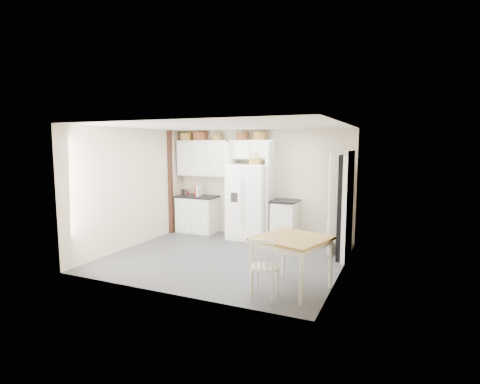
% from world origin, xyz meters
% --- Properties ---
extents(floor, '(4.50, 4.50, 0.00)m').
position_xyz_m(floor, '(0.00, 0.00, 0.00)').
color(floor, '#3E3E3E').
rests_on(floor, ground).
extents(ceiling, '(4.50, 4.50, 0.00)m').
position_xyz_m(ceiling, '(0.00, 0.00, 2.60)').
color(ceiling, white).
rests_on(ceiling, wall_back).
extents(wall_back, '(4.50, 0.00, 4.50)m').
position_xyz_m(wall_back, '(0.00, 2.00, 1.30)').
color(wall_back, '#C2B891').
rests_on(wall_back, floor).
extents(wall_left, '(0.00, 4.00, 4.00)m').
position_xyz_m(wall_left, '(-2.25, 0.00, 1.30)').
color(wall_left, '#C2B891').
rests_on(wall_left, floor).
extents(wall_right, '(0.00, 4.00, 4.00)m').
position_xyz_m(wall_right, '(2.25, 0.00, 1.30)').
color(wall_right, '#C2B891').
rests_on(wall_right, floor).
extents(refrigerator, '(0.92, 0.74, 1.79)m').
position_xyz_m(refrigerator, '(-0.15, 1.61, 0.89)').
color(refrigerator, white).
rests_on(refrigerator, floor).
extents(base_cab_left, '(0.98, 0.62, 0.91)m').
position_xyz_m(base_cab_left, '(-1.63, 1.70, 0.45)').
color(base_cab_left, white).
rests_on(base_cab_left, floor).
extents(base_cab_right, '(0.53, 0.63, 0.93)m').
position_xyz_m(base_cab_right, '(0.71, 1.70, 0.46)').
color(base_cab_right, white).
rests_on(base_cab_right, floor).
extents(dining_table, '(1.24, 1.24, 0.83)m').
position_xyz_m(dining_table, '(1.67, -1.08, 0.42)').
color(dining_table, olive).
rests_on(dining_table, floor).
extents(windsor_chair, '(0.48, 0.44, 0.92)m').
position_xyz_m(windsor_chair, '(1.40, -1.53, 0.46)').
color(windsor_chair, white).
rests_on(windsor_chair, floor).
extents(counter_left, '(1.02, 0.66, 0.04)m').
position_xyz_m(counter_left, '(-1.63, 1.70, 0.93)').
color(counter_left, black).
rests_on(counter_left, base_cab_left).
extents(counter_right, '(0.57, 0.68, 0.04)m').
position_xyz_m(counter_right, '(0.71, 1.70, 0.95)').
color(counter_right, black).
rests_on(counter_right, base_cab_right).
extents(toaster, '(0.25, 0.18, 0.16)m').
position_xyz_m(toaster, '(-1.93, 1.62, 1.03)').
color(toaster, silver).
rests_on(toaster, counter_left).
extents(cookbook_red, '(0.08, 0.18, 0.27)m').
position_xyz_m(cookbook_red, '(-1.60, 1.62, 1.08)').
color(cookbook_red, '#9F0A09').
rests_on(cookbook_red, counter_left).
extents(cookbook_cream, '(0.04, 0.18, 0.27)m').
position_xyz_m(cookbook_cream, '(-1.55, 1.62, 1.08)').
color(cookbook_cream, white).
rests_on(cookbook_cream, counter_left).
extents(basket_upper_a, '(0.33, 0.33, 0.19)m').
position_xyz_m(basket_upper_a, '(-2.02, 1.83, 2.44)').
color(basket_upper_a, brown).
rests_on(basket_upper_a, upper_cabinet).
extents(basket_upper_b, '(0.36, 0.36, 0.21)m').
position_xyz_m(basket_upper_b, '(-1.61, 1.83, 2.46)').
color(basket_upper_b, brown).
rests_on(basket_upper_b, upper_cabinet).
extents(basket_upper_c, '(0.24, 0.24, 0.14)m').
position_xyz_m(basket_upper_c, '(-1.11, 1.83, 2.42)').
color(basket_upper_c, brown).
rests_on(basket_upper_c, upper_cabinet).
extents(basket_bridge_a, '(0.30, 0.30, 0.17)m').
position_xyz_m(basket_bridge_a, '(-0.43, 1.83, 2.43)').
color(basket_bridge_a, brown).
rests_on(basket_bridge_a, bridge_cabinet).
extents(basket_bridge_b, '(0.32, 0.32, 0.18)m').
position_xyz_m(basket_bridge_b, '(0.02, 1.83, 2.44)').
color(basket_bridge_b, brown).
rests_on(basket_bridge_b, bridge_cabinet).
extents(basket_fridge_b, '(0.28, 0.28, 0.15)m').
position_xyz_m(basket_fridge_b, '(0.03, 1.51, 1.86)').
color(basket_fridge_b, brown).
rests_on(basket_fridge_b, refrigerator).
extents(upper_cabinet, '(1.40, 0.34, 0.90)m').
position_xyz_m(upper_cabinet, '(-1.50, 1.83, 1.90)').
color(upper_cabinet, white).
rests_on(upper_cabinet, wall_back).
extents(bridge_cabinet, '(1.12, 0.34, 0.45)m').
position_xyz_m(bridge_cabinet, '(-0.15, 1.83, 2.12)').
color(bridge_cabinet, white).
rests_on(bridge_cabinet, wall_back).
extents(fridge_panel_left, '(0.08, 0.60, 2.30)m').
position_xyz_m(fridge_panel_left, '(-0.66, 1.70, 1.15)').
color(fridge_panel_left, white).
rests_on(fridge_panel_left, floor).
extents(fridge_panel_right, '(0.08, 0.60, 2.30)m').
position_xyz_m(fridge_panel_right, '(0.36, 1.70, 1.15)').
color(fridge_panel_right, white).
rests_on(fridge_panel_right, floor).
extents(trim_post, '(0.09, 0.09, 2.60)m').
position_xyz_m(trim_post, '(-2.20, 1.35, 1.30)').
color(trim_post, black).
rests_on(trim_post, floor).
extents(doorway_void, '(0.18, 0.85, 2.05)m').
position_xyz_m(doorway_void, '(2.16, 1.00, 1.02)').
color(doorway_void, black).
rests_on(doorway_void, floor).
extents(door_slab, '(0.21, 0.79, 2.05)m').
position_xyz_m(door_slab, '(1.80, 1.33, 1.02)').
color(door_slab, white).
rests_on(door_slab, floor).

